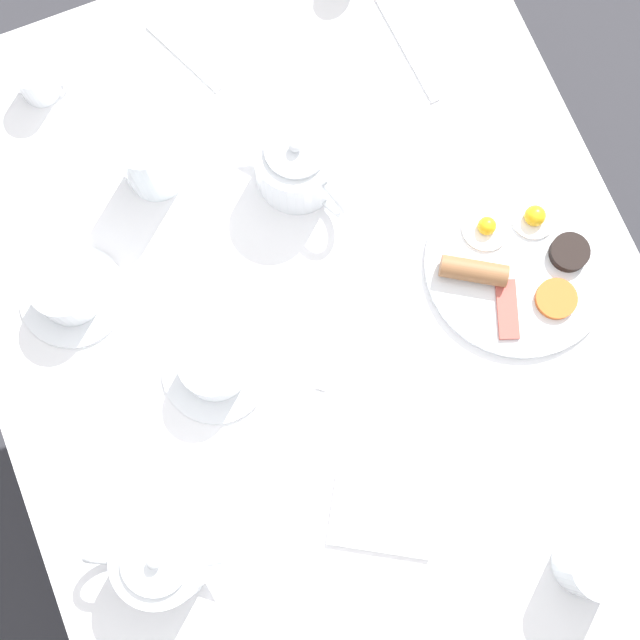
# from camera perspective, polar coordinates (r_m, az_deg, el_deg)

# --- Properties ---
(ground_plane) EXTENTS (8.00, 8.00, 0.00)m
(ground_plane) POSITION_cam_1_polar(r_m,az_deg,el_deg) (1.99, 0.00, -4.79)
(ground_plane) COLOR #333338
(table) EXTENTS (0.91, 1.17, 0.77)m
(table) POSITION_cam_1_polar(r_m,az_deg,el_deg) (1.30, 0.00, -0.86)
(table) COLOR white
(table) RESTS_ON ground_plane
(breakfast_plate) EXTENTS (0.27, 0.27, 0.04)m
(breakfast_plate) POSITION_cam_1_polar(r_m,az_deg,el_deg) (1.27, 12.56, 3.58)
(breakfast_plate) COLOR white
(breakfast_plate) RESTS_ON table
(teapot_near) EXTENTS (0.19, 0.12, 0.12)m
(teapot_near) POSITION_cam_1_polar(r_m,az_deg,el_deg) (1.17, -10.13, -14.85)
(teapot_near) COLOR white
(teapot_near) RESTS_ON table
(teapot_far) EXTENTS (0.12, 0.19, 0.12)m
(teapot_far) POSITION_cam_1_polar(r_m,az_deg,el_deg) (1.25, -1.47, 9.94)
(teapot_far) COLOR white
(teapot_far) RESTS_ON table
(teacup_with_saucer_left) EXTENTS (0.15, 0.15, 0.07)m
(teacup_with_saucer_left) POSITION_cam_1_polar(r_m,az_deg,el_deg) (1.26, -15.85, 1.82)
(teacup_with_saucer_left) COLOR white
(teacup_with_saucer_left) RESTS_ON table
(teacup_with_saucer_right) EXTENTS (0.15, 0.15, 0.07)m
(teacup_with_saucer_right) POSITION_cam_1_polar(r_m,az_deg,el_deg) (1.20, -6.78, -2.96)
(teacup_with_saucer_right) COLOR white
(teacup_with_saucer_right) RESTS_ON table
(water_glass_short) EXTENTS (0.08, 0.08, 0.10)m
(water_glass_short) POSITION_cam_1_polar(r_m,az_deg,el_deg) (1.21, 17.12, -14.78)
(water_glass_short) COLOR white
(water_glass_short) RESTS_ON table
(wine_glass_spare) EXTENTS (0.08, 0.08, 0.12)m
(wine_glass_spare) POSITION_cam_1_polar(r_m,az_deg,el_deg) (1.26, -10.86, 10.14)
(wine_glass_spare) COLOR white
(wine_glass_spare) RESTS_ON table
(creamer_jug) EXTENTS (0.08, 0.06, 0.06)m
(creamer_jug) POSITION_cam_1_polar(r_m,az_deg,el_deg) (1.38, -17.67, 14.44)
(creamer_jug) COLOR white
(creamer_jug) RESTS_ON table
(napkin_folded) EXTENTS (0.17, 0.15, 0.01)m
(napkin_folded) POSITION_cam_1_polar(r_m,az_deg,el_deg) (1.20, 4.05, -12.25)
(napkin_folded) COLOR white
(napkin_folded) RESTS_ON table
(fork_by_plate) EXTENTS (0.12, 0.14, 0.00)m
(fork_by_plate) POSITION_cam_1_polar(r_m,az_deg,el_deg) (1.23, 1.24, -0.85)
(fork_by_plate) COLOR silver
(fork_by_plate) RESTS_ON table
(knife_by_plate) EXTENTS (0.03, 0.22, 0.00)m
(knife_by_plate) POSITION_cam_1_polar(r_m,az_deg,el_deg) (1.39, 5.24, 17.49)
(knife_by_plate) COLOR silver
(knife_by_plate) RESTS_ON table
(spoon_for_tea) EXTENTS (0.07, 0.14, 0.00)m
(spoon_for_tea) POSITION_cam_1_polar(r_m,az_deg,el_deg) (1.39, -8.71, 16.31)
(spoon_for_tea) COLOR silver
(spoon_for_tea) RESTS_ON table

